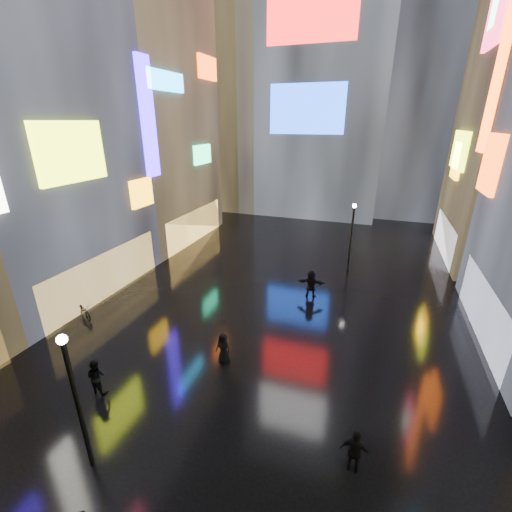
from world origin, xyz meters
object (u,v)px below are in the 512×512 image
at_px(pedestrian_3, 355,452).
at_px(lamp_near, 76,397).
at_px(bicycle, 84,310).
at_px(lamp_far, 351,233).

bearing_deg(pedestrian_3, lamp_near, 20.82).
relative_size(pedestrian_3, bicycle, 0.94).
distance_m(lamp_near, pedestrian_3, 9.02).
bearing_deg(pedestrian_3, bicycle, -13.46).
bearing_deg(lamp_far, lamp_near, -108.57).
distance_m(lamp_near, bicycle, 10.73).
distance_m(lamp_far, pedestrian_3, 17.22).
distance_m(lamp_far, bicycle, 18.91).
bearing_deg(lamp_near, lamp_far, 71.43).
relative_size(lamp_far, bicycle, 2.92).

